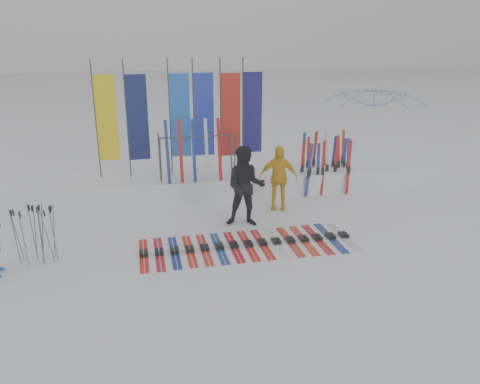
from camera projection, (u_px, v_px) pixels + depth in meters
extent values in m
plane|color=white|center=(248.00, 265.00, 9.31)|extent=(120.00, 120.00, 0.00)
cube|color=white|center=(211.00, 184.00, 13.49)|extent=(14.00, 1.60, 0.60)
imported|color=black|center=(246.00, 187.00, 11.02)|extent=(1.09, 0.95, 1.93)
imported|color=yellow|center=(278.00, 178.00, 12.13)|extent=(1.07, 0.67, 1.70)
imported|color=white|center=(371.00, 133.00, 14.70)|extent=(4.22, 4.25, 2.96)
cube|color=red|center=(144.00, 254.00, 9.70)|extent=(0.17, 1.62, 0.07)
cube|color=#AD0D1B|center=(159.00, 252.00, 9.77)|extent=(0.17, 1.64, 0.07)
cube|color=navy|center=(174.00, 251.00, 9.83)|extent=(0.17, 1.60, 0.07)
cube|color=red|center=(190.00, 250.00, 9.90)|extent=(0.17, 1.57, 0.07)
cube|color=red|center=(205.00, 248.00, 9.96)|extent=(0.17, 1.60, 0.07)
cube|color=navy|center=(219.00, 247.00, 10.03)|extent=(0.17, 1.60, 0.07)
cube|color=red|center=(234.00, 246.00, 10.10)|extent=(0.17, 1.59, 0.07)
cube|color=red|center=(248.00, 244.00, 10.16)|extent=(0.17, 1.60, 0.07)
cube|color=red|center=(262.00, 243.00, 10.23)|extent=(0.17, 1.60, 0.07)
cube|color=silver|center=(276.00, 242.00, 10.29)|extent=(0.17, 1.67, 0.07)
cube|color=#B8260E|center=(290.00, 240.00, 10.36)|extent=(0.17, 1.62, 0.07)
cube|color=red|center=(304.00, 239.00, 10.42)|extent=(0.17, 1.64, 0.07)
cube|color=#B4130E|center=(317.00, 238.00, 10.49)|extent=(0.17, 1.66, 0.07)
cube|color=navy|center=(330.00, 237.00, 10.55)|extent=(0.17, 1.69, 0.07)
cube|color=silver|center=(344.00, 235.00, 10.62)|extent=(0.17, 1.57, 0.07)
cylinder|color=#595B60|center=(53.00, 233.00, 9.39)|extent=(0.08, 0.11, 1.15)
cylinder|color=#595B60|center=(41.00, 235.00, 9.22)|extent=(0.04, 0.04, 1.21)
cylinder|color=#595B60|center=(41.00, 234.00, 9.27)|extent=(0.04, 0.06, 1.21)
cylinder|color=#595B60|center=(24.00, 239.00, 9.08)|extent=(0.04, 0.08, 1.18)
cylinder|color=#595B60|center=(48.00, 237.00, 9.16)|extent=(0.15, 0.13, 1.15)
cylinder|color=#595B60|center=(54.00, 231.00, 9.44)|extent=(0.13, 0.12, 1.16)
cylinder|color=#595B60|center=(35.00, 231.00, 9.46)|extent=(0.08, 0.04, 1.15)
cylinder|color=#595B60|center=(33.00, 232.00, 9.39)|extent=(0.10, 0.14, 1.19)
cylinder|color=#595B60|center=(43.00, 233.00, 9.25)|extent=(0.12, 0.12, 1.24)
cylinder|color=#595B60|center=(15.00, 237.00, 9.18)|extent=(0.08, 0.02, 1.17)
cylinder|color=#595B60|center=(17.00, 236.00, 9.26)|extent=(0.12, 0.12, 1.14)
cylinder|color=#383A3F|center=(96.00, 120.00, 12.53)|extent=(0.04, 0.04, 3.20)
cube|color=yellow|center=(107.00, 118.00, 12.57)|extent=(0.55, 0.03, 2.30)
cylinder|color=#383A3F|center=(127.00, 120.00, 12.56)|extent=(0.04, 0.04, 3.20)
cube|color=#0B1451|center=(138.00, 118.00, 12.61)|extent=(0.55, 0.03, 2.30)
cylinder|color=#383A3F|center=(170.00, 118.00, 12.92)|extent=(0.04, 0.04, 3.20)
cube|color=blue|center=(180.00, 116.00, 12.97)|extent=(0.55, 0.03, 2.30)
cylinder|color=#383A3F|center=(194.00, 117.00, 13.07)|extent=(0.04, 0.04, 3.20)
cube|color=#182DB5|center=(204.00, 115.00, 13.11)|extent=(0.55, 0.03, 2.30)
cylinder|color=#383A3F|center=(221.00, 117.00, 13.02)|extent=(0.04, 0.04, 3.20)
cube|color=#B11A12|center=(231.00, 115.00, 13.07)|extent=(0.55, 0.03, 2.30)
cylinder|color=#383A3F|center=(243.00, 115.00, 13.43)|extent=(0.04, 0.04, 3.20)
cube|color=#100D60|center=(253.00, 113.00, 13.47)|extent=(0.55, 0.03, 2.30)
cylinder|color=#383A3F|center=(161.00, 161.00, 12.30)|extent=(0.04, 0.30, 1.23)
cylinder|color=#383A3F|center=(159.00, 156.00, 12.77)|extent=(0.04, 0.30, 1.23)
cylinder|color=#383A3F|center=(235.00, 157.00, 12.71)|extent=(0.04, 0.30, 1.23)
cylinder|color=#383A3F|center=(231.00, 153.00, 13.18)|extent=(0.04, 0.30, 1.23)
cylinder|color=#383A3F|center=(196.00, 137.00, 12.57)|extent=(2.00, 0.04, 0.04)
cube|color=silver|center=(327.00, 166.00, 13.62)|extent=(0.09, 0.03, 1.53)
cube|color=red|center=(308.00, 162.00, 14.02)|extent=(0.09, 0.05, 1.53)
cube|color=red|center=(323.00, 168.00, 13.25)|extent=(0.09, 0.04, 1.57)
cube|color=red|center=(310.00, 168.00, 13.41)|extent=(0.09, 0.04, 1.48)
cube|color=red|center=(314.00, 159.00, 14.06)|extent=(0.09, 0.04, 1.69)
cube|color=navy|center=(318.00, 169.00, 13.26)|extent=(0.09, 0.04, 1.52)
cube|color=navy|center=(303.00, 160.00, 14.05)|extent=(0.09, 0.03, 1.65)
cube|color=red|center=(343.00, 157.00, 14.26)|extent=(0.09, 0.04, 1.69)
cube|color=red|center=(335.00, 165.00, 13.55)|extent=(0.09, 0.03, 1.60)
cube|color=navy|center=(348.00, 163.00, 13.91)|extent=(0.09, 0.03, 1.51)
cube|color=red|center=(349.00, 167.00, 13.35)|extent=(0.09, 0.03, 1.57)
cube|color=red|center=(302.00, 167.00, 13.50)|extent=(0.09, 0.03, 1.53)
cube|color=navy|center=(344.00, 162.00, 14.09)|extent=(0.09, 0.03, 1.47)
cube|color=red|center=(339.00, 161.00, 13.98)|extent=(0.09, 0.03, 1.58)
cube|color=navy|center=(309.00, 171.00, 13.07)|extent=(0.09, 0.03, 1.55)
cube|color=silver|center=(325.00, 159.00, 14.11)|extent=(0.09, 0.04, 1.66)
cube|color=navy|center=(333.00, 161.00, 14.10)|extent=(0.09, 0.04, 1.53)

